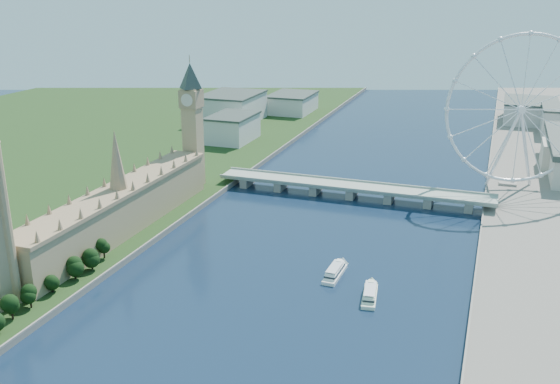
% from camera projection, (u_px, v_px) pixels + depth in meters
% --- Properties ---
extents(tree_row, '(8.55, 168.55, 20.77)m').
position_uv_depth(tree_row, '(12.00, 310.00, 306.79)').
color(tree_row, black).
rests_on(tree_row, ground).
extents(parliament_range, '(24.00, 200.00, 70.00)m').
position_uv_depth(parliament_range, '(121.00, 209.00, 415.86)').
color(parliament_range, tan).
rests_on(parliament_range, ground).
extents(big_ben, '(20.02, 20.02, 110.00)m').
position_uv_depth(big_ben, '(192.00, 109.00, 497.19)').
color(big_ben, tan).
rests_on(big_ben, ground).
extents(westminster_bridge, '(220.00, 22.00, 9.50)m').
position_uv_depth(westminster_bridge, '(352.00, 189.00, 495.45)').
color(westminster_bridge, gray).
rests_on(westminster_bridge, ground).
extents(london_eye, '(113.60, 39.12, 124.30)m').
position_uv_depth(london_eye, '(521.00, 110.00, 487.49)').
color(london_eye, silver).
rests_on(london_eye, ground).
extents(city_skyline, '(505.00, 280.00, 32.00)m').
position_uv_depth(city_skyline, '(438.00, 117.00, 712.35)').
color(city_skyline, beige).
rests_on(city_skyline, ground).
extents(tour_boat_near, '(8.95, 30.77, 6.75)m').
position_uv_depth(tour_boat_near, '(335.00, 276.00, 362.65)').
color(tour_boat_near, white).
rests_on(tour_boat_near, ground).
extents(tour_boat_far, '(11.63, 30.74, 6.63)m').
position_uv_depth(tour_boat_far, '(370.00, 298.00, 336.91)').
color(tour_boat_far, white).
rests_on(tour_boat_far, ground).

